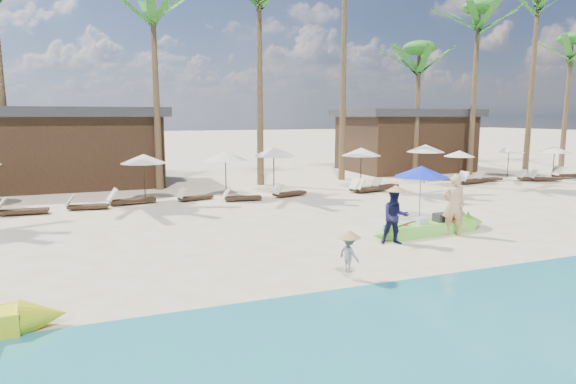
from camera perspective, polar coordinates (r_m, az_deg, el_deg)
name	(u,v)px	position (r m, az deg, el deg)	size (l,w,h in m)	color
ground	(339,254)	(13.67, 6.03, -7.34)	(240.00, 240.00, 0.00)	beige
wet_sand_strip	(461,326)	(9.74, 19.86, -14.70)	(240.00, 4.50, 0.01)	tan
green_canoe	(431,228)	(16.47, 16.60, -4.05)	(5.21, 0.94, 0.66)	#77E546
tourist	(454,205)	(16.40, 19.03, -1.46)	(0.73, 0.48, 2.00)	tan
vendor_green	(395,217)	(14.80, 12.57, -2.88)	(0.82, 0.64, 1.69)	#141437
vendor_yellow	(349,254)	(11.49, 7.25, -7.25)	(0.58, 0.33, 0.90)	gray
blue_umbrella	(421,171)	(17.75, 15.50, 2.36)	(1.94, 1.94, 2.09)	#99999E
lounger_3_right	(20,210)	(21.52, -29.19, -1.86)	(1.87, 0.65, 0.63)	#332315
resort_parasol_4	(144,159)	(22.62, -16.75, 3.79)	(2.08, 2.08, 2.15)	#332315
lounger_4_left	(85,205)	(21.57, -22.91, -1.46)	(1.73, 0.79, 0.57)	#332315
lounger_4_right	(129,199)	(22.15, -18.30, -0.85)	(2.07, 0.92, 0.68)	#332315
resort_parasol_5	(225,156)	(22.86, -7.43, 4.25)	(2.13, 2.13, 2.19)	#332315
lounger_5_left	(193,197)	(22.44, -11.15, -0.53)	(1.75, 0.97, 0.57)	#332315
resort_parasol_6	(274,152)	(23.87, -1.70, 4.79)	(2.25, 2.25, 2.32)	#332315
lounger_6_left	(240,197)	(22.03, -5.69, -0.56)	(1.81, 0.79, 0.59)	#332315
lounger_6_right	(288,193)	(23.10, -0.06, -0.07)	(1.84, 1.02, 0.60)	#332315
resort_parasol_7	(361,152)	(25.70, 8.67, 4.74)	(2.13, 2.13, 2.19)	#332315
lounger_7_left	(364,188)	(24.80, 9.03, 0.46)	(1.86, 0.76, 0.61)	#332315
lounger_7_right	(369,188)	(24.78, 9.54, 0.47)	(2.01, 0.94, 0.66)	#332315
resort_parasol_8	(426,148)	(28.67, 15.99, 5.00)	(2.17, 2.17, 2.24)	#332315
lounger_8_left	(384,185)	(26.14, 11.29, 0.79)	(1.73, 0.90, 0.56)	#332315
resort_parasol_9	(459,154)	(29.88, 19.64, 4.31)	(1.80, 1.80, 1.85)	#332315
lounger_9_left	(471,180)	(29.44, 20.84, 1.34)	(2.00, 0.90, 0.66)	#332315
lounger_9_right	(487,178)	(30.79, 22.52, 1.51)	(1.73, 0.55, 0.59)	#332315
resort_parasol_10	(509,149)	(33.56, 24.73, 4.62)	(1.90, 1.90, 1.96)	#332315
lounger_10_left	(532,177)	(32.24, 26.91, 1.54)	(1.91, 1.05, 0.62)	#332315
lounger_10_right	(543,178)	(32.37, 27.97, 1.49)	(1.89, 1.09, 0.61)	#332315
resort_parasol_11	(555,150)	(34.13, 29.06, 4.42)	(1.93, 1.93, 1.99)	#332315
lounger_11_left	(566,175)	(34.63, 30.04, 1.79)	(2.05, 0.80, 0.68)	#332315
palm_3	(153,21)	(26.52, -15.70, 18.96)	(2.08, 2.08, 10.52)	brown
palm_4	(259,10)	(27.53, -3.45, 20.74)	(2.08, 2.08, 11.70)	brown
palm_6	(419,65)	(32.41, 15.26, 14.37)	(2.08, 2.08, 8.51)	brown
palm_7	(477,34)	(34.32, 21.54, 17.02)	(2.08, 2.08, 11.08)	brown
palm_8	(537,19)	(37.38, 27.40, 17.78)	(2.08, 2.08, 12.70)	brown
palm_9	(571,58)	(41.89, 30.49, 13.55)	(2.08, 2.08, 9.82)	brown
pavilion_west	(66,146)	(29.30, -24.86, 4.94)	(10.80, 6.60, 4.30)	#332315
pavilion_east	(404,139)	(35.40, 13.62, 6.07)	(8.80, 6.60, 4.30)	#332315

